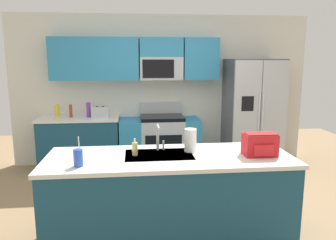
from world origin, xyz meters
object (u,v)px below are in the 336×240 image
range_oven (160,142)px  bottle_purple (88,110)px  refrigerator (252,113)px  backpack (260,144)px  toaster (100,112)px  soap_dispenser (135,149)px  pepper_mill (71,111)px  bottle_yellow (57,111)px  drink_cup_blue (78,158)px  sink_faucet (158,135)px  paper_towel_roll (190,140)px

range_oven → bottle_purple: 1.32m
refrigerator → backpack: size_ratio=5.78×
toaster → soap_dispenser: toaster is taller
soap_dispenser → pepper_mill: bearing=114.6°
toaster → soap_dispenser: bearing=-75.9°
toaster → bottle_yellow: bottle_yellow is taller
pepper_mill → bottle_yellow: (-0.23, 0.05, -0.00)m
bottle_yellow → bottle_purple: bottle_purple is taller
toaster → bottle_purple: bearing=167.2°
range_oven → pepper_mill: pepper_mill is taller
bottle_purple → refrigerator: bearing=-1.3°
toaster → pepper_mill: 0.49m
range_oven → refrigerator: size_ratio=0.74×
toaster → bottle_yellow: bearing=172.2°
range_oven → pepper_mill: 1.58m
refrigerator → toaster: size_ratio=6.61×
drink_cup_blue → soap_dispenser: (0.51, 0.29, -0.01)m
range_oven → toaster: range_oven is taller
pepper_mill → drink_cup_blue: 2.62m
refrigerator → backpack: bearing=-108.6°
toaster → sink_faucet: size_ratio=0.99×
range_oven → sink_faucet: 2.23m
bottle_purple → soap_dispenser: size_ratio=1.44×
refrigerator → soap_dispenser: (-2.03, -2.21, 0.04)m
toaster → bottle_purple: bottle_purple is taller
drink_cup_blue → refrigerator: bearing=44.5°
toaster → sink_faucet: sink_faucet is taller
bottle_yellow → bottle_purple: bearing=-5.9°
bottle_purple → backpack: size_ratio=0.76×
pepper_mill → sink_faucet: 2.50m
pepper_mill → backpack: 3.32m
soap_dispenser → backpack: 1.25m
paper_towel_roll → sink_faucet: bearing=169.4°
refrigerator → paper_towel_roll: refrigerator is taller
soap_dispenser → backpack: (1.24, -0.13, 0.05)m
bottle_purple → sink_faucet: 2.35m
bottle_yellow → range_oven: bearing=-1.5°
drink_cup_blue → soap_dispenser: size_ratio=1.62×
pepper_mill → soap_dispenser: bearing=-65.4°
pepper_mill → bottle_purple: 0.29m
sink_faucet → pepper_mill: bearing=121.2°
bottle_yellow → drink_cup_blue: 2.72m
pepper_mill → soap_dispenser: pepper_mill is taller
soap_dispenser → sink_faucet: bearing=29.6°
drink_cup_blue → paper_towel_roll: size_ratio=1.15×
range_oven → drink_cup_blue: size_ratio=4.92×
bottle_yellow → backpack: backpack is taller
range_oven → bottle_yellow: bearing=178.5°
paper_towel_roll → backpack: size_ratio=0.75×
bottle_purple → backpack: bearing=-50.3°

